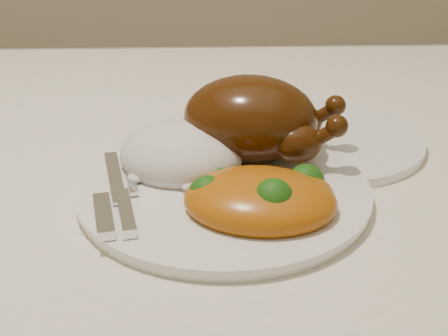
{
  "coord_description": "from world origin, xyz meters",
  "views": [
    {
      "loc": [
        0.13,
        -0.6,
        1.07
      ],
      "look_at": [
        0.15,
        -0.05,
        0.8
      ],
      "focal_mm": 50.0,
      "sensor_mm": 36.0,
      "label": 1
    }
  ],
  "objects_px": {
    "side_plate": "(321,139)",
    "roast_chicken": "(254,119)",
    "dining_table": "(90,257)",
    "dinner_plate": "(224,192)"
  },
  "relations": [
    {
      "from": "roast_chicken",
      "to": "dining_table",
      "type": "bearing_deg",
      "value": -164.93
    },
    {
      "from": "side_plate",
      "to": "roast_chicken",
      "type": "xyz_separation_m",
      "value": [
        -0.09,
        -0.06,
        0.05
      ]
    },
    {
      "from": "dining_table",
      "to": "roast_chicken",
      "type": "xyz_separation_m",
      "value": [
        0.19,
        0.02,
        0.16
      ]
    },
    {
      "from": "dinner_plate",
      "to": "roast_chicken",
      "type": "height_order",
      "value": "roast_chicken"
    },
    {
      "from": "dining_table",
      "to": "roast_chicken",
      "type": "bearing_deg",
      "value": 5.33
    },
    {
      "from": "dining_table",
      "to": "side_plate",
      "type": "relative_size",
      "value": 6.7
    },
    {
      "from": "dinner_plate",
      "to": "side_plate",
      "type": "distance_m",
      "value": 0.18
    },
    {
      "from": "dining_table",
      "to": "dinner_plate",
      "type": "distance_m",
      "value": 0.19
    },
    {
      "from": "dinner_plate",
      "to": "roast_chicken",
      "type": "distance_m",
      "value": 0.09
    },
    {
      "from": "side_plate",
      "to": "roast_chicken",
      "type": "distance_m",
      "value": 0.12
    }
  ]
}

